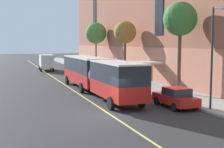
% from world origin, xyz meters
% --- Properties ---
extents(ground_plane, '(260.00, 260.00, 0.00)m').
position_xyz_m(ground_plane, '(0.00, 0.00, 0.00)').
color(ground_plane, '#303033').
extents(sidewalk, '(4.40, 160.00, 0.15)m').
position_xyz_m(sidewalk, '(9.01, 3.00, 0.07)').
color(sidewalk, '#9E9B93').
rests_on(sidewalk, ground).
extents(city_bus, '(3.00, 18.75, 3.44)m').
position_xyz_m(city_bus, '(1.80, 9.07, 2.01)').
color(city_bus, red).
rests_on(city_bus, ground).
extents(parked_car_champagne_0, '(2.04, 4.27, 1.56)m').
position_xyz_m(parked_car_champagne_0, '(5.75, 23.92, 0.78)').
color(parked_car_champagne_0, '#BCAD89').
rests_on(parked_car_champagne_0, ground).
extents(parked_car_black_1, '(1.98, 4.59, 1.56)m').
position_xyz_m(parked_car_black_1, '(5.60, 12.95, 0.78)').
color(parked_car_black_1, black).
rests_on(parked_car_black_1, ground).
extents(parked_car_red_3, '(2.03, 4.23, 1.56)m').
position_xyz_m(parked_car_red_3, '(5.65, 0.51, 0.78)').
color(parked_car_red_3, '#B21E19').
rests_on(parked_car_red_3, ground).
extents(box_truck, '(2.59, 6.97, 2.91)m').
position_xyz_m(box_truck, '(0.60, 36.24, 1.67)').
color(box_truck, silver).
rests_on(box_truck, ground).
extents(street_tree_mid_block, '(3.22, 3.22, 8.70)m').
position_xyz_m(street_tree_mid_block, '(9.15, 5.75, 7.15)').
color(street_tree_mid_block, brown).
rests_on(street_tree_mid_block, sidewalk).
extents(street_tree_far_uptown, '(3.09, 3.09, 7.81)m').
position_xyz_m(street_tree_far_uptown, '(9.15, 19.72, 6.35)').
color(street_tree_far_uptown, brown).
rests_on(street_tree_far_uptown, sidewalk).
extents(street_tree_far_downtown, '(3.76, 3.76, 8.46)m').
position_xyz_m(street_tree_far_downtown, '(9.15, 33.68, 6.71)').
color(street_tree_far_downtown, brown).
rests_on(street_tree_far_downtown, sidewalk).
extents(street_lamp, '(0.36, 1.48, 7.36)m').
position_xyz_m(street_lamp, '(7.41, -1.65, 4.62)').
color(street_lamp, '#2D2D30').
rests_on(street_lamp, sidewalk).
extents(fire_hydrant, '(0.42, 0.24, 0.72)m').
position_xyz_m(fire_hydrant, '(7.31, 2.32, 0.49)').
color(fire_hydrant, red).
rests_on(fire_hydrant, sidewalk).
extents(lane_centerline, '(0.16, 140.00, 0.01)m').
position_xyz_m(lane_centerline, '(0.10, 3.00, 0.00)').
color(lane_centerline, '#E0D66B').
rests_on(lane_centerline, ground).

